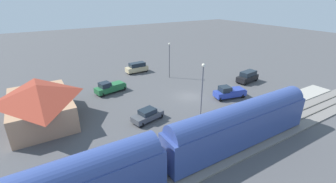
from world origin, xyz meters
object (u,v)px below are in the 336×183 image
Objects in this scene: passenger_train at (162,152)px; suv_tan at (137,67)px; pickup_green at (110,87)px; suv_black at (248,76)px; light_pole_lot_center at (169,56)px; pickup_blue at (229,92)px; station_building at (40,102)px; sedan_charcoal at (148,115)px; light_pole_near_platform at (202,86)px; pedestrian_on_platform at (226,113)px.

suv_tan is at bearing -20.23° from passenger_train.
suv_black reaches higher than pickup_green.
pickup_blue is at bearing -167.54° from light_pole_lot_center.
pickup_blue is at bearing -127.66° from pickup_green.
station_building is 2.63× the size of sedan_charcoal.
light_pole_near_platform is (-15.92, -7.57, 4.02)m from pickup_green.
station_building is at bearing 57.76° from pedestrian_on_platform.
suv_tan is at bearing 43.22° from suv_black.
light_pole_lot_center reaches higher than station_building.
pickup_blue is (10.09, -18.83, -1.83)m from passenger_train.
station_building is 2.53× the size of suv_tan.
pickup_blue is (-12.63, -16.36, 0.00)m from pickup_green.
passenger_train reaches higher than suv_tan.
sedan_charcoal is 18.73m from light_pole_lot_center.
passenger_train is 8.35× the size of sedan_charcoal.
station_building is 25.17m from light_pole_lot_center.
light_pole_lot_center reaches higher than suv_tan.
suv_tan and suv_black have the same top height.
light_pole_near_platform reaches higher than pickup_green.
pickup_green is at bearing -66.93° from station_building.
suv_black is 0.63× the size of light_pole_near_platform.
passenger_train is 30.84m from suv_black.
passenger_train is 5.50× the size of light_pole_lot_center.
station_building is 2.22× the size of pickup_green.
light_pole_lot_center is at bearing -41.17° from sedan_charcoal.
pickup_green is 0.78× the size of light_pole_lot_center.
light_pole_near_platform reaches higher than pickup_blue.
sedan_charcoal is (10.35, -3.64, -1.98)m from passenger_train.
passenger_train is 7.05× the size of pickup_green.
sedan_charcoal is at bearing 138.83° from light_pole_lot_center.
suv_tan is (26.38, 1.28, -0.13)m from pedestrian_on_platform.
station_building is at bearing 83.34° from suv_black.
suv_tan is 0.97× the size of suv_black.
pickup_green is 20.67m from pickup_blue.
pedestrian_on_platform is 8.26m from pickup_blue.
pedestrian_on_platform is at bearing -177.23° from suv_tan.
sedan_charcoal is at bearing 57.39° from pedestrian_on_platform.
pedestrian_on_platform is 0.34× the size of suv_tan.
passenger_train is 8.05× the size of suv_tan.
pickup_green is at bearing 132.62° from suv_tan.
passenger_train is at bearing 116.58° from suv_black.
suv_black is (13.78, -27.54, -1.71)m from passenger_train.
light_pole_lot_center is at bearing 48.69° from suv_black.
pedestrian_on_platform is at bearing -122.24° from station_building.
pickup_blue is 9.46m from suv_black.
sedan_charcoal is at bearing -121.97° from station_building.
passenger_train is at bearing 159.77° from suv_tan.
pickup_blue is at bearing -160.41° from suv_tan.
passenger_train is at bearing 173.81° from pickup_green.
light_pole_near_platform reaches higher than passenger_train.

